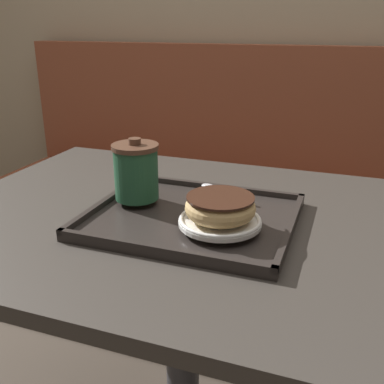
{
  "coord_description": "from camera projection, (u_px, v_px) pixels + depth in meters",
  "views": [
    {
      "loc": [
        0.32,
        -0.81,
        1.08
      ],
      "look_at": [
        0.03,
        -0.02,
        0.77
      ],
      "focal_mm": 42.0,
      "sensor_mm": 36.0,
      "label": 1
    }
  ],
  "objects": [
    {
      "name": "donut_chocolate_glazed",
      "position": [
        220.0,
        207.0,
        0.84
      ],
      "size": [
        0.13,
        0.13,
        0.04
      ],
      "color": "#DBB270",
      "rests_on": "plate_with_chocolate_donut"
    },
    {
      "name": "plate_with_chocolate_donut",
      "position": [
        220.0,
        221.0,
        0.85
      ],
      "size": [
        0.16,
        0.16,
        0.01
      ],
      "color": "white",
      "rests_on": "serving_tray"
    },
    {
      "name": "coffee_cup_front",
      "position": [
        137.0,
        171.0,
        0.96
      ],
      "size": [
        0.1,
        0.1,
        0.13
      ],
      "color": "#235638",
      "rests_on": "serving_tray"
    },
    {
      "name": "serving_tray",
      "position": [
        192.0,
        218.0,
        0.92
      ],
      "size": [
        0.41,
        0.34,
        0.02
      ],
      "color": "#282321",
      "rests_on": "cafe_table"
    },
    {
      "name": "spoon",
      "position": [
        215.0,
        188.0,
        1.02
      ],
      "size": [
        0.13,
        0.06,
        0.01
      ],
      "rotation": [
        0.0,
        0.0,
        2.83
      ],
      "color": "silver",
      "rests_on": "serving_tray"
    },
    {
      "name": "cafe_table",
      "position": [
        182.0,
        276.0,
        1.01
      ],
      "size": [
        1.05,
        0.79,
        0.7
      ],
      "color": "#38332D",
      "rests_on": "ground_plane"
    },
    {
      "name": "booth_bench",
      "position": [
        191.0,
        211.0,
        1.95
      ],
      "size": [
        1.61,
        0.44,
        1.0
      ],
      "color": "brown",
      "rests_on": "ground_plane"
    }
  ]
}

